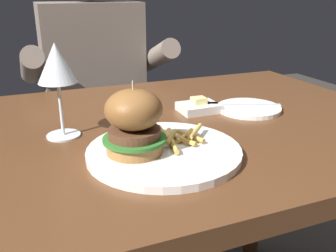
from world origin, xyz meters
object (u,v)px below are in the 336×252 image
at_px(bread_plate, 249,108).
at_px(burger_sandwich, 134,122).
at_px(wine_glass, 57,66).
at_px(diner_person, 96,113).
at_px(table_knife, 229,105).
at_px(main_plate, 164,152).
at_px(butter_dish, 199,107).

bearing_deg(bread_plate, burger_sandwich, -154.88).
xyz_separation_m(wine_glass, diner_person, (0.19, 0.65, -0.32)).
height_order(burger_sandwich, table_knife, burger_sandwich).
relative_size(main_plate, burger_sandwich, 2.18).
bearing_deg(butter_dish, bread_plate, -17.97).
bearing_deg(burger_sandwich, table_knife, 31.08).
bearing_deg(wine_glass, butter_dish, 7.23).
distance_m(burger_sandwich, table_knife, 0.36).
bearing_deg(butter_dish, table_knife, -15.88).
bearing_deg(bread_plate, table_knife, 158.86).
bearing_deg(table_knife, burger_sandwich, -148.92).
distance_m(butter_dish, diner_person, 0.65).
height_order(burger_sandwich, butter_dish, burger_sandwich).
distance_m(wine_glass, bread_plate, 0.47).
xyz_separation_m(burger_sandwich, butter_dish, (0.23, 0.20, -0.06)).
relative_size(main_plate, table_knife, 1.36).
bearing_deg(burger_sandwich, butter_dish, 41.65).
bearing_deg(diner_person, wine_glass, -106.60).
bearing_deg(table_knife, bread_plate, -21.14).
distance_m(main_plate, wine_glass, 0.27).
relative_size(butter_dish, diner_person, 0.08).
height_order(main_plate, burger_sandwich, burger_sandwich).
bearing_deg(table_knife, main_plate, -143.00).
distance_m(main_plate, diner_person, 0.84).
bearing_deg(burger_sandwich, wine_glass, 122.78).
distance_m(bread_plate, table_knife, 0.05).
bearing_deg(diner_person, butter_dish, -77.44).
xyz_separation_m(main_plate, diner_person, (0.04, 0.82, -0.18)).
xyz_separation_m(wine_glass, butter_dish, (0.33, 0.04, -0.13)).
bearing_deg(table_knife, butter_dish, 164.12).
relative_size(bread_plate, table_knife, 0.76).
bearing_deg(main_plate, bread_plate, 29.73).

